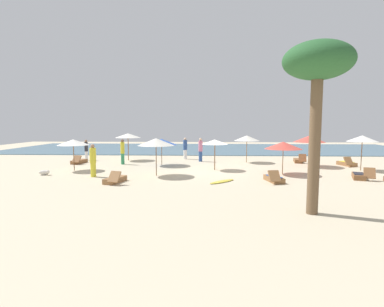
% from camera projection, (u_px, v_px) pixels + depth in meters
% --- Properties ---
extents(ground_plane, '(60.00, 60.00, 0.00)m').
position_uv_depth(ground_plane, '(214.00, 170.00, 20.05)').
color(ground_plane, beige).
extents(ocean_water, '(48.00, 16.00, 0.06)m').
position_uv_depth(ocean_water, '(210.00, 149.00, 36.94)').
color(ocean_water, '#476B7F').
rests_on(ocean_water, ground_plane).
extents(umbrella_0, '(1.92, 1.92, 2.33)m').
position_uv_depth(umbrella_0, '(362.00, 139.00, 19.80)').
color(umbrella_0, brown).
rests_on(umbrella_0, ground_plane).
extents(umbrella_1, '(2.16, 2.16, 2.25)m').
position_uv_depth(umbrella_1, '(156.00, 142.00, 17.86)').
color(umbrella_1, brown).
rests_on(umbrella_1, ground_plane).
extents(umbrella_2, '(2.13, 2.13, 2.28)m').
position_uv_depth(umbrella_2, '(128.00, 136.00, 25.36)').
color(umbrella_2, brown).
rests_on(umbrella_2, ground_plane).
extents(umbrella_3, '(2.26, 2.26, 2.01)m').
position_uv_depth(umbrella_3, '(283.00, 145.00, 18.40)').
color(umbrella_3, olive).
rests_on(umbrella_3, ground_plane).
extents(umbrella_4, '(2.04, 2.04, 2.16)m').
position_uv_depth(umbrella_4, '(247.00, 138.00, 23.96)').
color(umbrella_4, olive).
rests_on(umbrella_4, ground_plane).
extents(umbrella_5, '(2.04, 2.04, 2.07)m').
position_uv_depth(umbrella_5, '(73.00, 142.00, 19.83)').
color(umbrella_5, brown).
rests_on(umbrella_5, ground_plane).
extents(umbrella_6, '(2.27, 2.27, 1.98)m').
position_uv_depth(umbrella_6, '(162.00, 142.00, 22.30)').
color(umbrella_6, brown).
rests_on(umbrella_6, ground_plane).
extents(umbrella_7, '(1.74, 1.74, 2.04)m').
position_uv_depth(umbrella_7, '(215.00, 142.00, 20.12)').
color(umbrella_7, brown).
rests_on(umbrella_7, ground_plane).
extents(umbrella_8, '(2.24, 2.24, 2.25)m').
position_uv_depth(umbrella_8, '(309.00, 139.00, 21.74)').
color(umbrella_8, brown).
rests_on(umbrella_8, ground_plane).
extents(lounger_0, '(0.89, 1.72, 0.74)m').
position_uv_depth(lounger_0, '(298.00, 160.00, 24.09)').
color(lounger_0, brown).
rests_on(lounger_0, ground_plane).
extents(lounger_1, '(0.91, 1.76, 0.71)m').
position_uv_depth(lounger_1, '(274.00, 179.00, 16.13)').
color(lounger_1, olive).
rests_on(lounger_1, ground_plane).
extents(lounger_2, '(1.02, 1.76, 0.72)m').
position_uv_depth(lounger_2, '(347.00, 163.00, 22.20)').
color(lounger_2, olive).
rests_on(lounger_2, ground_plane).
extents(lounger_3, '(0.84, 1.77, 0.68)m').
position_uv_depth(lounger_3, '(79.00, 161.00, 23.50)').
color(lounger_3, brown).
rests_on(lounger_3, ground_plane).
extents(lounger_4, '(0.99, 1.78, 0.70)m').
position_uv_depth(lounger_4, '(115.00, 179.00, 15.93)').
color(lounger_4, olive).
rests_on(lounger_4, ground_plane).
extents(lounger_5, '(1.14, 1.76, 0.72)m').
position_uv_depth(lounger_5, '(360.00, 176.00, 17.01)').
color(lounger_5, brown).
rests_on(lounger_5, ground_plane).
extents(person_0, '(0.40, 0.40, 1.75)m').
position_uv_depth(person_0, '(86.00, 150.00, 25.48)').
color(person_0, white).
rests_on(person_0, ground_plane).
extents(person_1, '(0.42, 0.42, 1.92)m').
position_uv_depth(person_1, '(123.00, 151.00, 22.95)').
color(person_1, '#338C59').
rests_on(person_1, ground_plane).
extents(person_2, '(0.47, 0.47, 1.87)m').
position_uv_depth(person_2, '(185.00, 148.00, 26.32)').
color(person_2, white).
rests_on(person_2, ground_plane).
extents(person_3, '(0.38, 0.38, 1.92)m').
position_uv_depth(person_3, '(93.00, 160.00, 17.60)').
color(person_3, yellow).
rests_on(person_3, ground_plane).
extents(person_4, '(0.44, 0.44, 1.93)m').
position_uv_depth(person_4, '(201.00, 150.00, 24.66)').
color(person_4, '#2D4C8C').
rests_on(person_4, ground_plane).
extents(palm_1, '(2.32, 2.32, 5.85)m').
position_uv_depth(palm_1, '(318.00, 69.00, 10.01)').
color(palm_1, brown).
rests_on(palm_1, ground_plane).
extents(dog, '(0.70, 0.42, 0.32)m').
position_uv_depth(dog, '(45.00, 172.00, 18.22)').
color(dog, silver).
rests_on(dog, ground_plane).
extents(surfboard, '(1.60, 1.63, 0.07)m').
position_uv_depth(surfboard, '(222.00, 181.00, 16.11)').
color(surfboard, gold).
rests_on(surfboard, ground_plane).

